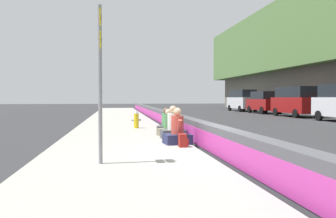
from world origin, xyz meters
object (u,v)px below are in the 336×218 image
Objects in this scene: seated_person_foreground at (177,132)px; parked_car_fourth at (296,101)px; fire_hydrant at (136,119)px; backpack at (183,141)px; seated_person_middle at (173,128)px; seated_person_rear at (168,127)px; parked_car_far at (242,100)px; seated_person_far at (166,125)px; route_sign_post at (100,73)px; parked_car_midline at (264,102)px.

parked_car_fourth reaches higher than seated_person_foreground.
fire_hydrant is 2.20× the size of backpack.
seated_person_middle is 0.99m from seated_person_rear.
seated_person_rear is 28.49m from parked_car_far.
seated_person_foreground is at bearing 177.71° from seated_person_far.
parked_car_fourth is (18.87, -15.53, -0.86)m from route_sign_post.
backpack is at bearing -46.50° from route_sign_post.
route_sign_post reaches higher than seated_person_rear.
seated_person_rear is 18.86m from parked_car_fourth.
route_sign_post is 34.35m from parked_car_far.
fire_hydrant is at bearing 16.98° from seated_person_rear.
parked_car_midline is at bearing -30.87° from seated_person_foreground.
seated_person_foreground is at bearing 3.29° from backpack.
seated_person_rear is (2.40, -0.07, -0.04)m from seated_person_foreground.
seated_person_far is at bearing -1.33° from backpack.
seated_person_middle is at bearing 153.85° from parked_car_far.
parked_car_fourth is 11.85m from parked_car_far.
seated_person_far reaches higher than fire_hydrant.
seated_person_far is at bearing 152.03° from parked_car_far.
seated_person_middle is (-4.45, -1.09, -0.07)m from fire_hydrant.
parked_car_fourth is at bearing -39.70° from seated_person_foreground.
seated_person_far is 0.21× the size of parked_car_far.
route_sign_post is 3.42× the size of seated_person_rear.
seated_person_rear is at bearing 135.79° from parked_car_fourth.
route_sign_post is at bearing 153.43° from parked_car_far.
seated_person_far is 0.21× the size of parked_car_fourth.
seated_person_foreground is 1.10× the size of seated_person_far.
seated_person_rear is 23.66m from parked_car_midline.
parked_car_midline is at bearing -35.06° from seated_person_far.
seated_person_foreground is 2.95× the size of backpack.
parked_car_midline is at bearing -31.80° from route_sign_post.
parked_car_fourth is 1.07× the size of parked_car_midline.
seated_person_rear is 0.98× the size of seated_person_far.
parked_car_midline is (19.67, -13.13, 0.71)m from seated_person_rear.
seated_person_rear is 3.12m from backpack.
fire_hydrant is at bearing 13.76° from seated_person_middle.
fire_hydrant is 17.40m from parked_car_fourth.
parked_car_fourth reaches higher than backpack.
parked_car_midline reaches higher than seated_person_rear.
fire_hydrant is 3.62m from seated_person_rear.
parked_car_far is (24.29, -12.89, 0.88)m from seated_person_far.
seated_person_far is (3.46, -0.14, -0.03)m from seated_person_foreground.
seated_person_middle is (4.37, -2.42, -1.69)m from route_sign_post.
parked_car_midline reaches higher than seated_person_foreground.
parked_car_midline is at bearing -178.37° from parked_car_far.
route_sign_post reaches higher than seated_person_far.
seated_person_foreground is 20.68m from parked_car_fourth.
parked_car_far is at bearing -24.53° from backpack.
seated_person_far is 22.74m from parked_car_midline.
parked_car_far reaches higher than parked_car_midline.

